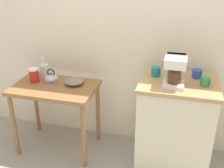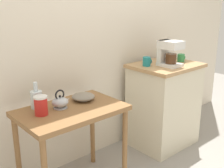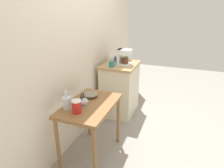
{
  "view_description": "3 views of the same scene",
  "coord_description": "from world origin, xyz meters",
  "px_view_note": "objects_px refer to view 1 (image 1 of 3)",
  "views": [
    {
      "loc": [
        0.63,
        -2.29,
        1.95
      ],
      "look_at": [
        0.05,
        -0.07,
        0.88
      ],
      "focal_mm": 44.62,
      "sensor_mm": 36.0,
      "label": 1
    },
    {
      "loc": [
        -1.72,
        -1.8,
        1.6
      ],
      "look_at": [
        -0.19,
        -0.04,
        0.89
      ],
      "focal_mm": 45.77,
      "sensor_mm": 36.0,
      "label": 2
    },
    {
      "loc": [
        -2.46,
        -0.99,
        1.83
      ],
      "look_at": [
        -0.03,
        -0.06,
        0.81
      ],
      "focal_mm": 32.0,
      "sensor_mm": 36.0,
      "label": 3
    }
  ],
  "objects_px": {
    "canister_enamel": "(34,75)",
    "mug_tall_green": "(205,81)",
    "mug_blue": "(197,74)",
    "mug_dark_teal": "(156,71)",
    "bowl_stoneware": "(74,81)",
    "glass_carafe_vase": "(44,70)",
    "teakettle": "(52,78)",
    "coffee_maker": "(175,69)"
  },
  "relations": [
    {
      "from": "bowl_stoneware",
      "to": "mug_tall_green",
      "type": "distance_m",
      "value": 1.27
    },
    {
      "from": "mug_tall_green",
      "to": "mug_dark_teal",
      "type": "xyz_separation_m",
      "value": [
        -0.44,
        0.11,
        0.0
      ]
    },
    {
      "from": "teakettle",
      "to": "coffee_maker",
      "type": "height_order",
      "value": "coffee_maker"
    },
    {
      "from": "bowl_stoneware",
      "to": "canister_enamel",
      "type": "relative_size",
      "value": 1.33
    },
    {
      "from": "canister_enamel",
      "to": "mug_tall_green",
      "type": "relative_size",
      "value": 1.76
    },
    {
      "from": "teakettle",
      "to": "mug_dark_teal",
      "type": "height_order",
      "value": "mug_dark_teal"
    },
    {
      "from": "teakettle",
      "to": "glass_carafe_vase",
      "type": "relative_size",
      "value": 0.74
    },
    {
      "from": "mug_blue",
      "to": "bowl_stoneware",
      "type": "bearing_deg",
      "value": -176.65
    },
    {
      "from": "canister_enamel",
      "to": "coffee_maker",
      "type": "xyz_separation_m",
      "value": [
        1.41,
        -0.07,
        0.24
      ]
    },
    {
      "from": "glass_carafe_vase",
      "to": "mug_tall_green",
      "type": "bearing_deg",
      "value": -6.59
    },
    {
      "from": "coffee_maker",
      "to": "mug_tall_green",
      "type": "distance_m",
      "value": 0.28
    },
    {
      "from": "coffee_maker",
      "to": "canister_enamel",
      "type": "bearing_deg",
      "value": 177.09
    },
    {
      "from": "bowl_stoneware",
      "to": "glass_carafe_vase",
      "type": "relative_size",
      "value": 0.91
    },
    {
      "from": "canister_enamel",
      "to": "mug_tall_green",
      "type": "bearing_deg",
      "value": -1.39
    },
    {
      "from": "canister_enamel",
      "to": "mug_tall_green",
      "type": "height_order",
      "value": "mug_tall_green"
    },
    {
      "from": "bowl_stoneware",
      "to": "mug_tall_green",
      "type": "height_order",
      "value": "mug_tall_green"
    },
    {
      "from": "bowl_stoneware",
      "to": "teakettle",
      "type": "bearing_deg",
      "value": -174.82
    },
    {
      "from": "teakettle",
      "to": "mug_dark_teal",
      "type": "xyz_separation_m",
      "value": [
        1.05,
        0.04,
        0.17
      ]
    },
    {
      "from": "mug_dark_teal",
      "to": "mug_tall_green",
      "type": "bearing_deg",
      "value": -13.56
    },
    {
      "from": "mug_blue",
      "to": "mug_dark_teal",
      "type": "distance_m",
      "value": 0.37
    },
    {
      "from": "glass_carafe_vase",
      "to": "canister_enamel",
      "type": "relative_size",
      "value": 1.46
    },
    {
      "from": "glass_carafe_vase",
      "to": "coffee_maker",
      "type": "height_order",
      "value": "coffee_maker"
    },
    {
      "from": "canister_enamel",
      "to": "mug_dark_teal",
      "type": "height_order",
      "value": "mug_dark_teal"
    },
    {
      "from": "glass_carafe_vase",
      "to": "mug_tall_green",
      "type": "distance_m",
      "value": 1.65
    },
    {
      "from": "canister_enamel",
      "to": "coffee_maker",
      "type": "bearing_deg",
      "value": -2.91
    },
    {
      "from": "teakettle",
      "to": "mug_blue",
      "type": "relative_size",
      "value": 1.82
    },
    {
      "from": "teakettle",
      "to": "mug_tall_green",
      "type": "relative_size",
      "value": 1.91
    },
    {
      "from": "glass_carafe_vase",
      "to": "mug_dark_teal",
      "type": "relative_size",
      "value": 2.32
    },
    {
      "from": "coffee_maker",
      "to": "mug_tall_green",
      "type": "bearing_deg",
      "value": 6.77
    },
    {
      "from": "teakettle",
      "to": "mug_blue",
      "type": "bearing_deg",
      "value": 3.66
    },
    {
      "from": "glass_carafe_vase",
      "to": "mug_blue",
      "type": "xyz_separation_m",
      "value": [
        1.56,
        -0.03,
        0.14
      ]
    },
    {
      "from": "teakettle",
      "to": "glass_carafe_vase",
      "type": "distance_m",
      "value": 0.19
    },
    {
      "from": "glass_carafe_vase",
      "to": "coffee_maker",
      "type": "relative_size",
      "value": 0.83
    },
    {
      "from": "teakettle",
      "to": "mug_tall_green",
      "type": "bearing_deg",
      "value": -2.55
    },
    {
      "from": "bowl_stoneware",
      "to": "mug_blue",
      "type": "relative_size",
      "value": 2.22
    },
    {
      "from": "bowl_stoneware",
      "to": "mug_dark_teal",
      "type": "relative_size",
      "value": 2.11
    },
    {
      "from": "canister_enamel",
      "to": "bowl_stoneware",
      "type": "bearing_deg",
      "value": 6.44
    },
    {
      "from": "canister_enamel",
      "to": "mug_blue",
      "type": "bearing_deg",
      "value": 4.16
    },
    {
      "from": "canister_enamel",
      "to": "coffee_maker",
      "type": "distance_m",
      "value": 1.43
    },
    {
      "from": "mug_blue",
      "to": "teakettle",
      "type": "bearing_deg",
      "value": -176.34
    },
    {
      "from": "glass_carafe_vase",
      "to": "coffee_maker",
      "type": "distance_m",
      "value": 1.41
    },
    {
      "from": "bowl_stoneware",
      "to": "mug_dark_teal",
      "type": "xyz_separation_m",
      "value": [
        0.81,
        0.02,
        0.19
      ]
    }
  ]
}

